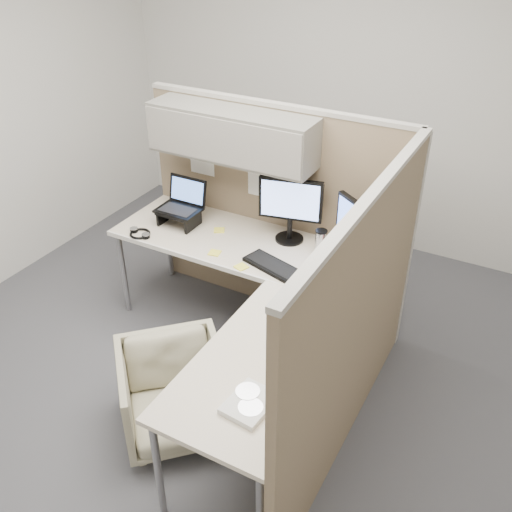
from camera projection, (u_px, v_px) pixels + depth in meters
The scene contains 19 objects.
ground at pixel (226, 374), 3.92m from camera, with size 4.50×4.50×0.00m, color #424248.
partition_back at pixel (256, 177), 4.04m from camera, with size 2.00×0.36×1.63m.
partition_right at pixel (358, 326), 3.07m from camera, with size 0.07×2.03×1.63m.
desk at pixel (250, 288), 3.60m from camera, with size 2.00×1.98×0.73m.
office_chair at pixel (174, 389), 3.37m from camera, with size 0.61×0.57×0.62m, color #B7B191.
monitor_left at pixel (290, 205), 3.87m from camera, with size 0.44×0.20×0.47m.
monitor_right at pixel (358, 232), 3.56m from camera, with size 0.38×0.28×0.47m.
laptop_station at pixel (181, 208), 4.16m from camera, with size 0.31×0.27×0.32m.
keyboard at pixel (277, 268), 3.69m from camera, with size 0.49×0.16×0.02m, color black.
mouse at pixel (310, 286), 3.51m from camera, with size 0.09×0.06×0.03m, color black.
travel_mug at pixel (321, 242), 3.83m from camera, with size 0.08×0.08×0.17m.
soda_can_green at pixel (347, 285), 3.44m from camera, with size 0.07×0.07×0.12m, color silver.
soda_can_silver at pixel (342, 263), 3.65m from camera, with size 0.07×0.07×0.12m, color #B21E1E.
sticky_note_b at pixel (241, 267), 3.72m from camera, with size 0.08×0.08×0.01m, color yellow.
sticky_note_c at pixel (219, 230), 4.13m from camera, with size 0.08×0.08×0.01m, color yellow.
sticky_note_a at pixel (215, 253), 3.86m from camera, with size 0.08×0.08×0.01m, color yellow.
headphones at pixel (140, 233), 4.07m from camera, with size 0.18×0.18×0.03m.
paper_stack at pixel (250, 403), 2.70m from camera, with size 0.22×0.27×0.03m.
desk_clock at pixel (297, 335), 3.07m from camera, with size 0.10×0.09×0.10m.
Camera 1 is at (1.56, -2.43, 2.77)m, focal length 40.00 mm.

